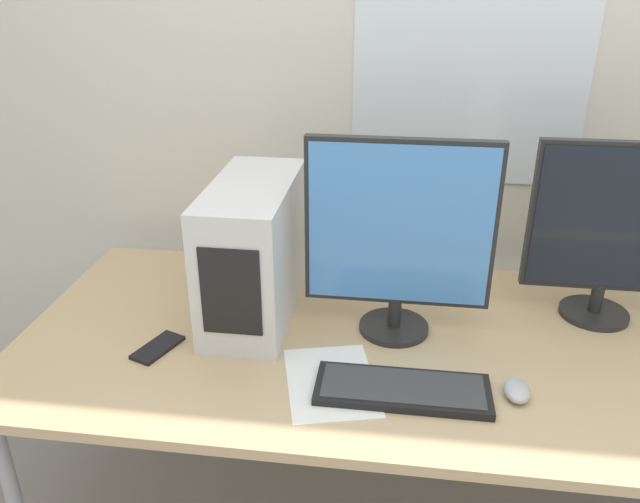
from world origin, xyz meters
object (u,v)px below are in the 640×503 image
monitor_main (399,234)px  cell_phone (158,347)px  pc_tower (254,250)px  keyboard (402,389)px  mouse (517,390)px  monitor_right_near (612,229)px

monitor_main → cell_phone: 0.70m
pc_tower → keyboard: (0.43, -0.33, -0.18)m
monitor_main → pc_tower: bearing=172.7°
pc_tower → mouse: pc_tower is taller
mouse → cell_phone: size_ratio=0.58×
monitor_right_near → cell_phone: monitor_right_near is taller
monitor_right_near → mouse: size_ratio=5.56×
keyboard → cell_phone: size_ratio=2.60×
monitor_right_near → monitor_main: bearing=-164.8°
pc_tower → monitor_right_near: bearing=6.1°
monitor_main → monitor_right_near: size_ratio=1.05×
monitor_right_near → cell_phone: (-1.19, -0.33, -0.27)m
monitor_main → keyboard: monitor_main is taller
pc_tower → keyboard: pc_tower is taller
pc_tower → mouse: size_ratio=5.41×
monitor_main → keyboard: (0.03, -0.28, -0.28)m
cell_phone → monitor_main: bearing=37.5°
keyboard → mouse: (0.27, 0.02, 0.01)m
pc_tower → cell_phone: bearing=-132.8°
pc_tower → keyboard: 0.57m
monitor_main → monitor_right_near: (0.57, 0.15, -0.02)m
monitor_main → mouse: (0.29, -0.25, -0.27)m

